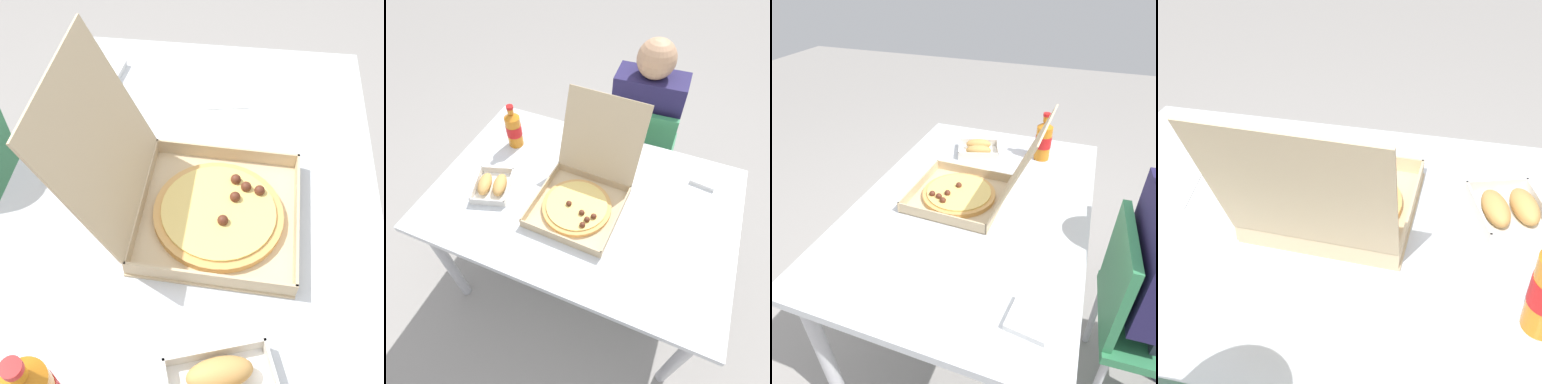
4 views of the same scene
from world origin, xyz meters
TOP-DOWN VIEW (x-y plane):
  - dining_table at (0.00, 0.00)m, footprint 1.29×0.87m
  - pizza_box_open at (0.01, -0.02)m, footprint 0.36×0.49m
  - bread_side_box at (-0.38, -0.11)m, footprint 0.20×0.23m

SIDE VIEW (x-z plane):
  - dining_table at x=0.00m, z-range 0.29..1.04m
  - bread_side_box at x=-0.38m, z-range 0.74..0.80m
  - pizza_box_open at x=0.01m, z-range 0.61..0.98m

